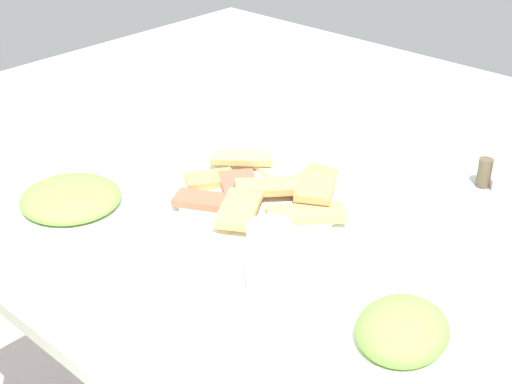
% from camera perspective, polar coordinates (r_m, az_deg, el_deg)
% --- Properties ---
extents(dining_table, '(1.09, 0.88, 0.76)m').
position_cam_1_polar(dining_table, '(1.32, -0.31, -4.73)').
color(dining_table, white).
rests_on(dining_table, ground_plane).
extents(pide_platter, '(0.34, 0.31, 0.04)m').
position_cam_1_polar(pide_platter, '(1.30, 0.49, -0.10)').
color(pide_platter, white).
rests_on(pide_platter, dining_table).
extents(salad_plate_greens, '(0.24, 0.24, 0.06)m').
position_cam_1_polar(salad_plate_greens, '(0.99, 11.47, -11.00)').
color(salad_plate_greens, white).
rests_on(salad_plate_greens, dining_table).
extents(salad_plate_rice, '(0.24, 0.24, 0.05)m').
position_cam_1_polar(salad_plate_rice, '(1.31, -14.46, -0.64)').
color(salad_plate_rice, white).
rests_on(salad_plate_rice, dining_table).
extents(soda_can, '(0.07, 0.07, 0.12)m').
position_cam_1_polar(soda_can, '(1.04, 1.09, -5.56)').
color(soda_can, silver).
rests_on(soda_can, dining_table).
extents(drinking_glass, '(0.07, 0.07, 0.10)m').
position_cam_1_polar(drinking_glass, '(1.58, -3.24, 6.78)').
color(drinking_glass, silver).
rests_on(drinking_glass, dining_table).
extents(paper_napkin, '(0.17, 0.17, 0.00)m').
position_cam_1_polar(paper_napkin, '(1.02, -9.63, -10.78)').
color(paper_napkin, white).
rests_on(paper_napkin, dining_table).
extents(fork, '(0.20, 0.07, 0.00)m').
position_cam_1_polar(fork, '(1.03, -8.85, -10.16)').
color(fork, silver).
rests_on(fork, paper_napkin).
extents(spoon, '(0.19, 0.08, 0.00)m').
position_cam_1_polar(spoon, '(1.01, -10.45, -11.07)').
color(spoon, silver).
rests_on(spoon, paper_napkin).
extents(condiment_caddy, '(0.11, 0.11, 0.07)m').
position_cam_1_polar(condiment_caddy, '(1.39, 18.11, 0.59)').
color(condiment_caddy, '#B2B2B7').
rests_on(condiment_caddy, dining_table).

